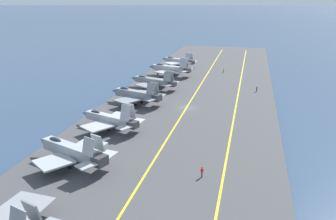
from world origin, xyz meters
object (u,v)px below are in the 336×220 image
at_px(parked_jet_fifth, 153,81).
at_px(parked_jet_third, 109,119).
at_px(crew_green_vest, 257,89).
at_px(parked_jet_seventh, 178,61).
at_px(parked_jet_second, 71,150).
at_px(crew_yellow_vest, 224,70).
at_px(parked_jet_sixth, 170,68).
at_px(crew_red_vest, 202,172).
at_px(parked_jet_fourth, 136,94).

bearing_deg(parked_jet_fifth, parked_jet_third, -179.82).
height_order(parked_jet_fifth, crew_green_vest, parked_jet_fifth).
xyz_separation_m(parked_jet_fifth, parked_jet_seventh, (35.25, -0.24, 0.08)).
bearing_deg(parked_jet_fifth, parked_jet_seventh, -0.39).
relative_size(parked_jet_seventh, crew_green_vest, 8.85).
height_order(parked_jet_seventh, crew_green_vest, parked_jet_seventh).
xyz_separation_m(parked_jet_second, crew_yellow_vest, (79.95, -18.23, -1.55)).
bearing_deg(parked_jet_sixth, parked_jet_seventh, 1.77).
distance_m(parked_jet_third, parked_jet_fifth, 34.60).
relative_size(parked_jet_third, crew_red_vest, 8.59).
bearing_deg(parked_jet_fourth, crew_green_vest, -56.98).
bearing_deg(parked_jet_second, parked_jet_fifth, 0.28).
height_order(parked_jet_sixth, crew_red_vest, parked_jet_sixth).
xyz_separation_m(parked_jet_fourth, crew_green_vest, (19.69, -30.30, -1.63)).
bearing_deg(parked_jet_second, parked_jet_fourth, 0.72).
distance_m(parked_jet_second, crew_yellow_vest, 82.02).
bearing_deg(parked_jet_third, parked_jet_fourth, 0.94).
distance_m(parked_jet_seventh, crew_red_vest, 88.66).
height_order(parked_jet_fifth, crew_red_vest, parked_jet_fifth).
height_order(crew_green_vest, crew_yellow_vest, crew_yellow_vest).
relative_size(parked_jet_sixth, crew_red_vest, 9.13).
bearing_deg(crew_yellow_vest, parked_jet_fourth, 157.32).
bearing_deg(parked_jet_fourth, crew_yellow_vest, -22.68).
xyz_separation_m(parked_jet_second, parked_jet_fourth, (35.25, 0.44, 0.03)).
distance_m(parked_jet_seventh, crew_yellow_vest, 19.47).
bearing_deg(parked_jet_seventh, crew_red_vest, -165.91).
bearing_deg(crew_yellow_vest, parked_jet_fifth, 147.11).
bearing_deg(crew_yellow_vest, crew_red_vest, -177.59).
bearing_deg(parked_jet_second, crew_red_vest, -88.32).
height_order(crew_red_vest, crew_green_vest, crew_red_vest).
relative_size(parked_jet_third, crew_yellow_vest, 8.43).
xyz_separation_m(parked_jet_fourth, crew_yellow_vest, (44.70, -18.68, -1.58)).
relative_size(parked_jet_seventh, crew_yellow_vest, 8.43).
xyz_separation_m(crew_red_vest, crew_yellow_vest, (79.32, 3.34, 0.02)).
xyz_separation_m(parked_jet_third, parked_jet_sixth, (53.06, -0.65, 0.38)).
relative_size(parked_jet_fourth, crew_green_vest, 8.98).
distance_m(parked_jet_third, parked_jet_fourth, 18.48).
distance_m(parked_jet_seventh, crew_green_vest, 43.56).
bearing_deg(parked_jet_third, parked_jet_second, -179.52).
bearing_deg(parked_jet_third, parked_jet_seventh, -0.11).
height_order(parked_jet_second, crew_red_vest, parked_jet_second).
height_order(parked_jet_third, crew_red_vest, parked_jet_third).
bearing_deg(crew_red_vest, parked_jet_fifth, 23.27).
bearing_deg(crew_green_vest, parked_jet_fourth, 123.02).
bearing_deg(crew_green_vest, parked_jet_fifth, 96.76).
bearing_deg(parked_jet_second, crew_yellow_vest, -12.85).
height_order(crew_red_vest, crew_yellow_vest, crew_yellow_vest).
xyz_separation_m(parked_jet_sixth, parked_jet_seventh, (16.78, 0.52, -0.20)).
bearing_deg(parked_jet_fourth, parked_jet_fifth, -0.70).
distance_m(parked_jet_third, crew_green_vest, 48.56).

